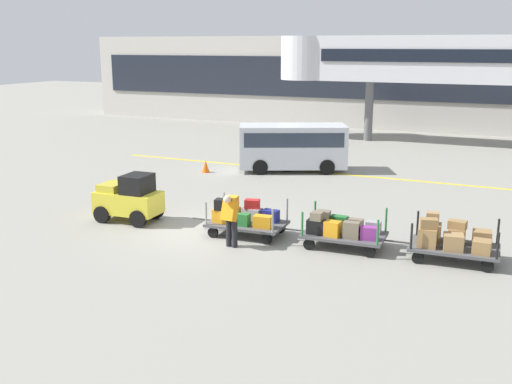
{
  "coord_description": "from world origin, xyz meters",
  "views": [
    {
      "loc": [
        8.64,
        -15.77,
        5.65
      ],
      "look_at": [
        1.1,
        1.28,
        1.07
      ],
      "focal_mm": 42.31,
      "sensor_mm": 36.0,
      "label": 1
    }
  ],
  "objects": [
    {
      "name": "ground_plane",
      "position": [
        0.0,
        0.0,
        0.0
      ],
      "size": [
        120.0,
        120.0,
        0.0
      ],
      "primitive_type": "plane",
      "color": "gray"
    },
    {
      "name": "apron_lead_line",
      "position": [
        0.76,
        9.9,
        0.0
      ],
      "size": [
        21.45,
        0.58,
        0.01
      ],
      "primitive_type": "cube",
      "rotation": [
        0.0,
        0.0,
        -0.02
      ],
      "color": "yellow",
      "rests_on": "ground_plane"
    },
    {
      "name": "terminal_building",
      "position": [
        0.0,
        25.97,
        3.12
      ],
      "size": [
        46.2,
        2.51,
        6.23
      ],
      "color": "#BCB7AD",
      "rests_on": "ground_plane"
    },
    {
      "name": "jet_bridge",
      "position": [
        2.73,
        19.99,
        4.8
      ],
      "size": [
        17.5,
        3.0,
        6.14
      ],
      "color": "silver",
      "rests_on": "ground_plane"
    },
    {
      "name": "baggage_tug",
      "position": [
        -2.86,
        -0.03,
        0.75
      ],
      "size": [
        2.14,
        1.3,
        1.58
      ],
      "color": "gold",
      "rests_on": "ground_plane"
    },
    {
      "name": "baggage_cart_lead",
      "position": [
        1.21,
        0.15,
        0.55
      ],
      "size": [
        3.03,
        1.49,
        1.13
      ],
      "color": "#4C4C4F",
      "rests_on": "ground_plane"
    },
    {
      "name": "baggage_cart_middle",
      "position": [
        4.23,
        0.23,
        0.52
      ],
      "size": [
        3.03,
        1.49,
        1.1
      ],
      "color": "#4C4C4F",
      "rests_on": "ground_plane"
    },
    {
      "name": "baggage_cart_tail",
      "position": [
        7.23,
        0.37,
        0.57
      ],
      "size": [
        3.03,
        1.49,
        1.2
      ],
      "color": "#4C4C4F",
      "rests_on": "ground_plane"
    },
    {
      "name": "baggage_handler",
      "position": [
        1.35,
        -1.09,
        0.87
      ],
      "size": [
        0.44,
        0.46,
        1.56
      ],
      "color": "black",
      "rests_on": "ground_plane"
    },
    {
      "name": "shuttle_van",
      "position": [
        -0.83,
        9.74,
        1.23
      ],
      "size": [
        5.16,
        3.72,
        2.1
      ],
      "color": "silver",
      "rests_on": "ground_plane"
    },
    {
      "name": "safety_cone_near",
      "position": [
        -4.28,
        7.79,
        0.28
      ],
      "size": [
        0.36,
        0.36,
        0.55
      ],
      "primitive_type": "cone",
      "color": "#EA590F",
      "rests_on": "ground_plane"
    }
  ]
}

